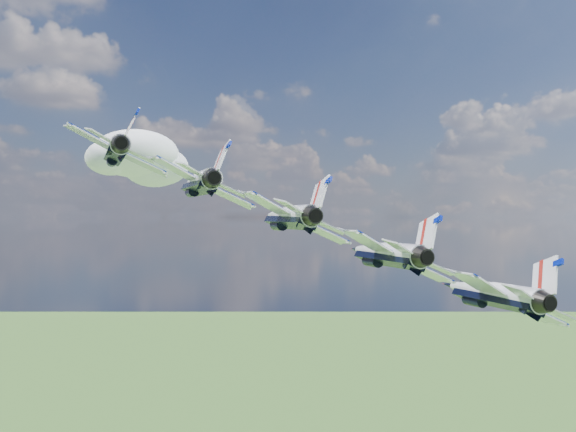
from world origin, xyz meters
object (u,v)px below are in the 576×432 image
jet_0 (117,151)px  jet_3 (384,253)px  jet_1 (199,182)px  jet_2 (288,216)px  jet_4 (490,292)px

jet_0 → jet_3: (21.42, -21.94, -11.20)m
jet_1 → jet_2: bearing=-33.7°
jet_1 → jet_3: bearing=-33.7°
jet_3 → jet_4: jet_3 is taller
jet_0 → jet_1: 10.88m
jet_1 → jet_3: jet_1 is taller
jet_1 → jet_4: (21.42, -21.94, -11.20)m
jet_0 → jet_2: (14.28, -14.63, -7.46)m
jet_0 → jet_3: 32.65m
jet_2 → jet_3: bearing=-33.7°
jet_1 → jet_2: (7.14, -7.31, -3.73)m
jet_0 → jet_4: 43.53m
jet_4 → jet_2: bearing=146.3°
jet_3 → jet_1: bearing=146.3°
jet_2 → jet_3: (7.14, -7.31, -3.73)m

